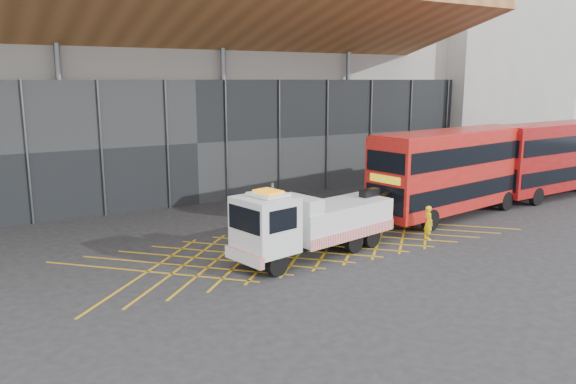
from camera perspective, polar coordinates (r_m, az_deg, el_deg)
ground_plane at (r=26.39m, az=-4.00°, el=-6.32°), size 120.00×120.00×0.00m
road_markings at (r=27.89m, az=1.92°, el=-5.31°), size 23.16×7.16×0.01m
construction_building at (r=43.00m, az=-13.03°, el=12.37°), size 55.00×23.97×18.00m
east_building at (r=57.87m, az=18.27°, el=12.77°), size 15.00×12.00×20.00m
recovery_truck at (r=25.65m, az=2.39°, el=-3.07°), size 10.05×4.02×3.49m
bus_towed at (r=34.64m, az=16.62°, el=2.29°), size 12.82×4.82×5.10m
bus_second at (r=43.30m, az=25.49°, el=3.37°), size 12.64×3.75×5.07m
worker at (r=29.37m, az=14.08°, el=-3.04°), size 0.59×0.73×1.75m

